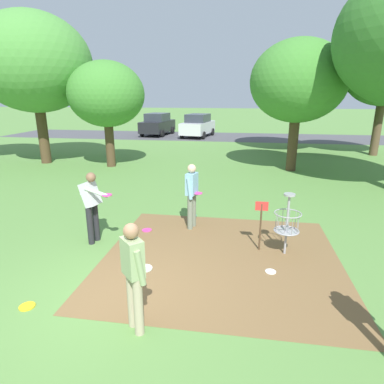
# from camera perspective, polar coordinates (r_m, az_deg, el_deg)

# --- Properties ---
(ground_plane) EXTENTS (160.00, 160.00, 0.00)m
(ground_plane) POSITION_cam_1_polar(r_m,az_deg,el_deg) (6.09, -13.68, -17.71)
(ground_plane) COLOR #5B8942
(dirt_tee_pad) EXTENTS (5.02, 4.70, 0.01)m
(dirt_tee_pad) POSITION_cam_1_polar(r_m,az_deg,el_deg) (7.23, 5.05, -11.33)
(dirt_tee_pad) COLOR brown
(dirt_tee_pad) RESTS_ON ground
(disc_golf_basket) EXTENTS (0.98, 0.58, 1.39)m
(disc_golf_basket) POSITION_cam_1_polar(r_m,az_deg,el_deg) (7.35, 15.81, -4.98)
(disc_golf_basket) COLOR #9E9EA3
(disc_golf_basket) RESTS_ON ground
(player_foreground_watching) EXTENTS (0.44, 0.49, 1.71)m
(player_foreground_watching) POSITION_cam_1_polar(r_m,az_deg,el_deg) (8.39, -0.03, -0.09)
(player_foreground_watching) COLOR slate
(player_foreground_watching) RESTS_ON ground
(player_throwing) EXTENTS (1.02, 0.69, 1.71)m
(player_throwing) POSITION_cam_1_polar(r_m,az_deg,el_deg) (7.89, -17.12, -1.82)
(player_throwing) COLOR #232328
(player_throwing) RESTS_ON ground
(player_waiting_right) EXTENTS (0.45, 0.45, 1.71)m
(player_waiting_right) POSITION_cam_1_polar(r_m,az_deg,el_deg) (4.85, -10.17, -13.58)
(player_waiting_right) COLOR tan
(player_waiting_right) RESTS_ON ground
(frisbee_near_basket) EXTENTS (0.26, 0.26, 0.02)m
(frisbee_near_basket) POSITION_cam_1_polar(r_m,az_deg,el_deg) (8.60, -7.88, -6.61)
(frisbee_near_basket) COLOR #E53D99
(frisbee_near_basket) RESTS_ON ground
(frisbee_by_tee) EXTENTS (0.26, 0.26, 0.02)m
(frisbee_by_tee) POSITION_cam_1_polar(r_m,az_deg,el_deg) (6.37, -26.84, -17.39)
(frisbee_by_tee) COLOR gold
(frisbee_by_tee) RESTS_ON ground
(frisbee_mid_grass) EXTENTS (0.22, 0.22, 0.02)m
(frisbee_mid_grass) POSITION_cam_1_polar(r_m,az_deg,el_deg) (9.52, 0.12, -4.09)
(frisbee_mid_grass) COLOR #1E93DB
(frisbee_mid_grass) RESTS_ON ground
(frisbee_far_left) EXTENTS (0.21, 0.21, 0.02)m
(frisbee_far_left) POSITION_cam_1_polar(r_m,az_deg,el_deg) (6.86, 13.57, -13.36)
(frisbee_far_left) COLOR white
(frisbee_far_left) RESTS_ON ground
(tree_near_left) EXTENTS (4.13, 4.13, 5.68)m
(tree_near_left) POSITION_cam_1_polar(r_m,az_deg,el_deg) (15.51, 18.06, 17.84)
(tree_near_left) COLOR #4C3823
(tree_near_left) RESTS_ON ground
(tree_near_right) EXTENTS (5.40, 5.40, 7.10)m
(tree_near_right) POSITION_cam_1_polar(r_m,az_deg,el_deg) (18.23, -25.88, 19.55)
(tree_near_right) COLOR #4C3823
(tree_near_right) RESTS_ON ground
(tree_mid_right) EXTENTS (3.51, 3.51, 4.88)m
(tree_mid_right) POSITION_cam_1_polar(r_m,az_deg,el_deg) (16.21, -14.72, 16.11)
(tree_mid_right) COLOR #4C3823
(tree_mid_right) RESTS_ON ground
(tree_far_left) EXTENTS (5.23, 5.23, 6.27)m
(tree_far_left) POSITION_cam_1_polar(r_m,az_deg,el_deg) (21.43, 18.17, 17.66)
(tree_far_left) COLOR brown
(tree_far_left) RESTS_ON ground
(parking_lot_strip) EXTENTS (36.00, 6.00, 0.01)m
(parking_lot_strip) POSITION_cam_1_polar(r_m,az_deg,el_deg) (27.59, 4.60, 9.62)
(parking_lot_strip) COLOR #4C4C51
(parking_lot_strip) RESTS_ON ground
(parked_car_leftmost) EXTENTS (2.33, 4.38, 1.84)m
(parked_car_leftmost) POSITION_cam_1_polar(r_m,az_deg,el_deg) (28.66, -6.03, 11.69)
(parked_car_leftmost) COLOR black
(parked_car_leftmost) RESTS_ON ground
(parked_car_center_left) EXTENTS (2.51, 4.45, 1.84)m
(parked_car_center_left) POSITION_cam_1_polar(r_m,az_deg,el_deg) (27.34, 1.02, 11.54)
(parked_car_center_left) COLOR silver
(parked_car_center_left) RESTS_ON ground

